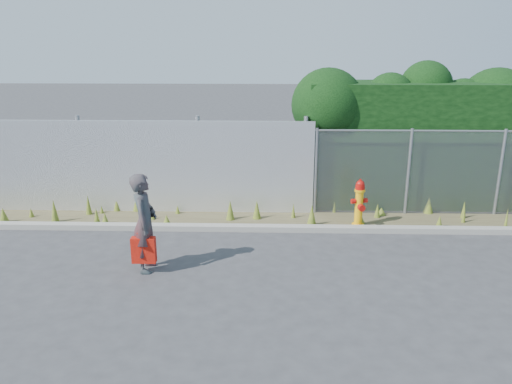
{
  "coord_description": "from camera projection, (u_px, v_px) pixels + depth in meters",
  "views": [
    {
      "loc": [
        -0.02,
        -8.31,
        3.96
      ],
      "look_at": [
        -0.3,
        1.4,
        1.0
      ],
      "focal_mm": 35.0,
      "sensor_mm": 36.0,
      "label": 1
    }
  ],
  "objects": [
    {
      "name": "ground",
      "position": [
        270.0,
        267.0,
        9.1
      ],
      "size": [
        80.0,
        80.0,
        0.0
      ],
      "primitive_type": "plane",
      "color": "#363638",
      "rests_on": "ground"
    },
    {
      "name": "weed_strip",
      "position": [
        250.0,
        215.0,
        11.39
      ],
      "size": [
        16.0,
        1.35,
        0.55
      ],
      "color": "brown",
      "rests_on": "ground"
    },
    {
      "name": "fire_hydrant",
      "position": [
        359.0,
        204.0,
        10.92
      ],
      "size": [
        0.36,
        0.33,
        1.09
      ],
      "rotation": [
        0.0,
        0.0,
        0.24
      ],
      "color": "#FFB40D",
      "rests_on": "ground"
    },
    {
      "name": "hedge",
      "position": [
        451.0,
        127.0,
        12.28
      ],
      "size": [
        7.72,
        2.24,
        3.5
      ],
      "color": "black",
      "rests_on": "ground"
    },
    {
      "name": "red_tote_bag",
      "position": [
        144.0,
        250.0,
        8.73
      ],
      "size": [
        0.42,
        0.15,
        0.55
      ],
      "rotation": [
        0.0,
        0.0,
        0.02
      ],
      "color": "#A31209"
    },
    {
      "name": "woman",
      "position": [
        145.0,
        223.0,
        8.75
      ],
      "size": [
        0.47,
        0.68,
        1.78
      ],
      "primitive_type": "imported",
      "rotation": [
        0.0,
        0.0,
        1.63
      ],
      "color": "#0D5455",
      "rests_on": "ground"
    },
    {
      "name": "corrugated_fence",
      "position": [
        133.0,
        167.0,
        11.74
      ],
      "size": [
        8.5,
        0.21,
        2.3
      ],
      "color": "silver",
      "rests_on": "ground"
    },
    {
      "name": "curb",
      "position": [
        270.0,
        228.0,
        10.8
      ],
      "size": [
        16.0,
        0.22,
        0.12
      ],
      "primitive_type": "cube",
      "color": "gray",
      "rests_on": "ground"
    },
    {
      "name": "black_shoulder_bag",
      "position": [
        146.0,
        212.0,
        8.85
      ],
      "size": [
        0.24,
        0.1,
        0.18
      ],
      "rotation": [
        0.0,
        0.0,
        0.42
      ],
      "color": "black"
    },
    {
      "name": "chainlink_fence",
      "position": [
        454.0,
        172.0,
        11.55
      ],
      "size": [
        6.5,
        0.07,
        2.05
      ],
      "color": "gray",
      "rests_on": "ground"
    }
  ]
}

